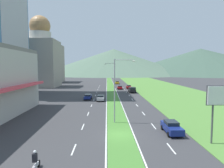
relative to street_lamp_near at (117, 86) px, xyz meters
name	(u,v)px	position (x,y,z in m)	size (l,w,h in m)	color
ground_plane	(120,135)	(0.14, -5.36, -5.63)	(600.00, 600.00, 0.00)	#38383A
grass_median	(111,87)	(0.14, 54.64, -5.60)	(3.20, 240.00, 0.06)	#477F33
grass_verge_right	(158,87)	(20.74, 54.64, -5.60)	(24.00, 240.00, 0.06)	#518438
lane_dash_left_2	(74,149)	(-4.96, -9.70, -5.62)	(0.16, 2.80, 0.01)	silver
lane_dash_left_3	(83,127)	(-4.96, -1.87, -5.62)	(0.16, 2.80, 0.01)	silver
lane_dash_left_4	(88,114)	(-4.96, 5.96, -5.62)	(0.16, 2.80, 0.01)	silver
lane_dash_left_5	(91,106)	(-4.96, 13.79, -5.62)	(0.16, 2.80, 0.01)	silver
lane_dash_left_6	(94,100)	(-4.96, 21.62, -5.62)	(0.16, 2.80, 0.01)	silver
lane_dash_left_7	(96,95)	(-4.96, 29.44, -5.62)	(0.16, 2.80, 0.01)	silver
lane_dash_left_8	(97,92)	(-4.96, 37.27, -5.62)	(0.16, 2.80, 0.01)	silver
lane_dash_left_9	(98,90)	(-4.96, 45.10, -5.62)	(0.16, 2.80, 0.01)	silver
lane_dash_left_10	(99,88)	(-4.96, 52.93, -5.62)	(0.16, 2.80, 0.01)	silver
lane_dash_left_11	(99,86)	(-4.96, 60.76, -5.62)	(0.16, 2.80, 0.01)	silver
lane_dash_right_2	(171,148)	(5.24, -9.70, -5.62)	(0.16, 2.80, 0.01)	silver
lane_dash_right_3	(154,126)	(5.24, -1.87, -5.62)	(0.16, 2.80, 0.01)	silver
lane_dash_right_4	(143,113)	(5.24, 5.96, -5.62)	(0.16, 2.80, 0.01)	silver
lane_dash_right_5	(137,105)	(5.24, 13.79, -5.62)	(0.16, 2.80, 0.01)	silver
lane_dash_right_6	(132,100)	(5.24, 21.62, -5.62)	(0.16, 2.80, 0.01)	silver
lane_dash_right_7	(129,95)	(5.24, 29.44, -5.62)	(0.16, 2.80, 0.01)	silver
lane_dash_right_8	(127,92)	(5.24, 37.27, -5.62)	(0.16, 2.80, 0.01)	silver
lane_dash_right_9	(125,90)	(5.24, 45.10, -5.62)	(0.16, 2.80, 0.01)	silver
lane_dash_right_10	(123,87)	(5.24, 52.93, -5.62)	(0.16, 2.80, 0.01)	silver
lane_dash_right_11	(121,86)	(5.24, 60.76, -5.62)	(0.16, 2.80, 0.01)	silver
edge_line_median_left	(107,87)	(-1.61, 54.64, -5.62)	(0.16, 240.00, 0.01)	silver
edge_line_median_right	(115,87)	(1.89, 54.64, -5.62)	(0.16, 240.00, 0.01)	silver
domed_building	(41,57)	(-30.01, 56.72, 7.14)	(14.32, 14.32, 30.45)	#9E9384
midrise_colored	(47,64)	(-35.42, 82.68, 4.92)	(16.51, 16.51, 21.09)	#9E9384
hill_far_left	(27,63)	(-108.95, 238.24, 8.52)	(144.58, 144.58, 28.30)	#516B56
hill_far_center	(114,62)	(7.07, 218.25, 10.02)	(183.34, 183.34, 31.29)	#516B56
hill_far_right	(200,61)	(119.52, 223.67, 10.65)	(214.57, 214.57, 32.56)	#3D5647
street_lamp_near	(117,86)	(0.00, 0.00, 0.00)	(3.27, 0.28, 9.77)	#99999E
street_lamp_mid	(114,78)	(0.37, 24.07, -0.05)	(2.93, 0.36, 9.75)	#99999E
car_0	(172,127)	(6.86, -4.89, -4.83)	(1.89, 4.46, 1.55)	navy
car_2	(120,87)	(3.52, 46.45, -4.91)	(1.87, 4.24, 1.37)	maroon
car_3	(117,82)	(3.74, 70.67, -4.85)	(2.01, 4.05, 1.50)	yellow
car_4	(101,98)	(-3.12, 20.26, -4.88)	(1.92, 4.60, 1.44)	#B2B2B7
car_5	(129,87)	(7.18, 47.92, -4.87)	(1.89, 4.58, 1.46)	maroon
car_6	(88,97)	(-6.57, 22.48, -4.90)	(1.95, 4.68, 1.38)	navy
pickup_truck_0	(132,90)	(6.98, 35.87, -4.64)	(2.18, 5.40, 2.00)	black
motorcycle_rider	(35,163)	(-7.37, -13.96, -4.88)	(0.36, 2.00, 1.80)	black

